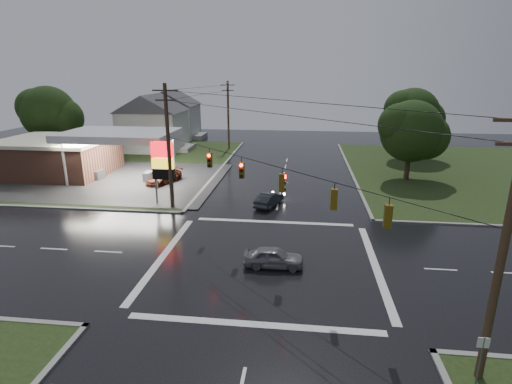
# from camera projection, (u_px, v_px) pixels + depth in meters

# --- Properties ---
(ground) EXTENTS (120.00, 120.00, 0.00)m
(ground) POSITION_uv_depth(u_px,v_px,m) (267.00, 260.00, 26.31)
(ground) COLOR black
(ground) RESTS_ON ground
(grass_nw) EXTENTS (36.00, 36.00, 0.08)m
(grass_nw) POSITION_uv_depth(u_px,v_px,m) (93.00, 163.00, 53.89)
(grass_nw) COLOR black
(grass_nw) RESTS_ON ground
(grass_ne) EXTENTS (36.00, 36.00, 0.08)m
(grass_ne) POSITION_uv_depth(u_px,v_px,m) (501.00, 174.00, 48.11)
(grass_ne) COLOR black
(grass_ne) RESTS_ON ground
(gas_station) EXTENTS (26.20, 18.00, 5.60)m
(gas_station) POSITION_uv_depth(u_px,v_px,m) (66.00, 154.00, 47.14)
(gas_station) COLOR #2D2D2D
(gas_station) RESTS_ON ground
(pylon_sign) EXTENTS (2.00, 0.35, 6.00)m
(pylon_sign) POSITION_uv_depth(u_px,v_px,m) (163.00, 162.00, 36.29)
(pylon_sign) COLOR #59595E
(pylon_sign) RESTS_ON ground
(utility_pole_nw) EXTENTS (2.20, 0.32, 11.00)m
(utility_pole_nw) POSITION_uv_depth(u_px,v_px,m) (169.00, 146.00, 34.73)
(utility_pole_nw) COLOR #382619
(utility_pole_nw) RESTS_ON ground
(utility_pole_se) EXTENTS (2.20, 0.32, 11.00)m
(utility_pole_se) POSITION_uv_depth(u_px,v_px,m) (503.00, 250.00, 14.56)
(utility_pole_se) COLOR #382619
(utility_pole_se) RESTS_ON ground
(utility_pole_n) EXTENTS (2.20, 0.32, 10.50)m
(utility_pole_n) POSITION_uv_depth(u_px,v_px,m) (228.00, 115.00, 61.88)
(utility_pole_n) COLOR #382619
(utility_pole_n) RESTS_ON ground
(traffic_signals) EXTENTS (26.87, 26.87, 1.47)m
(traffic_signals) POSITION_uv_depth(u_px,v_px,m) (268.00, 164.00, 24.40)
(traffic_signals) COLOR black
(traffic_signals) RESTS_ON ground
(house_near) EXTENTS (11.05, 8.48, 8.60)m
(house_near) POSITION_uv_depth(u_px,v_px,m) (153.00, 122.00, 61.56)
(house_near) COLOR silver
(house_near) RESTS_ON ground
(house_far) EXTENTS (11.05, 8.48, 8.60)m
(house_far) POSITION_uv_depth(u_px,v_px,m) (171.00, 114.00, 73.07)
(house_far) COLOR silver
(house_far) RESTS_ON ground
(tree_nw_behind) EXTENTS (8.93, 7.60, 10.00)m
(tree_nw_behind) POSITION_uv_depth(u_px,v_px,m) (50.00, 113.00, 56.77)
(tree_nw_behind) COLOR black
(tree_nw_behind) RESTS_ON ground
(tree_ne_near) EXTENTS (7.99, 6.80, 8.98)m
(tree_ne_near) POSITION_uv_depth(u_px,v_px,m) (413.00, 131.00, 44.02)
(tree_ne_near) COLOR black
(tree_ne_near) RESTS_ON ground
(tree_ne_far) EXTENTS (8.46, 7.20, 9.80)m
(tree_ne_far) POSITION_uv_depth(u_px,v_px,m) (413.00, 115.00, 54.90)
(tree_ne_far) COLOR black
(tree_ne_far) RESTS_ON ground
(car_north) EXTENTS (2.61, 4.12, 1.28)m
(car_north) POSITION_uv_depth(u_px,v_px,m) (269.00, 199.00, 36.77)
(car_north) COLOR #21262A
(car_north) RESTS_ON ground
(car_crossing) EXTENTS (3.80, 1.56, 1.29)m
(car_crossing) POSITION_uv_depth(u_px,v_px,m) (274.00, 257.00, 25.29)
(car_crossing) COLOR slate
(car_crossing) RESTS_ON ground
(car_pump) EXTENTS (3.54, 5.08, 1.37)m
(car_pump) POSITION_uv_depth(u_px,v_px,m) (164.00, 177.00, 44.12)
(car_pump) COLOR #4F1F12
(car_pump) RESTS_ON ground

